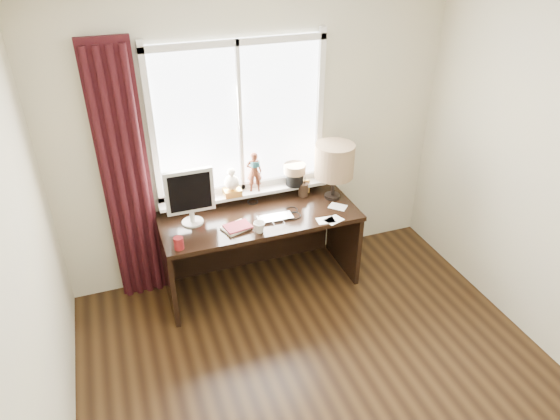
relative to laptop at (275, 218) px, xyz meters
name	(u,v)px	position (x,y,z in m)	size (l,w,h in m)	color
ceiling	(394,21)	(0.00, -1.52, 1.84)	(3.50, 4.00, 0.00)	white
wall_back	(256,138)	(0.00, 0.48, 0.54)	(3.50, 2.60, 0.00)	beige
wall_left	(15,354)	(-1.75, -1.52, 0.54)	(4.00, 2.60, 0.00)	beige
laptop	(275,218)	(0.00, 0.00, 0.00)	(0.30, 0.19, 0.02)	silver
mug	(259,227)	(-0.19, -0.14, 0.04)	(0.10, 0.09, 0.10)	white
red_cup	(179,243)	(-0.84, -0.16, 0.04)	(0.08, 0.08, 0.10)	maroon
window	(243,141)	(-0.14, 0.43, 0.55)	(1.52, 0.23, 1.40)	white
curtain	(127,182)	(-1.14, 0.39, 0.35)	(0.38, 0.09, 2.25)	black
desk	(257,232)	(-0.10, 0.21, -0.26)	(1.70, 0.70, 0.75)	black
monitor	(190,194)	(-0.67, 0.18, 0.27)	(0.40, 0.18, 0.49)	beige
notebook_stack	(237,227)	(-0.35, -0.04, 0.00)	(0.26, 0.22, 0.03)	beige
brush_holder	(303,189)	(0.38, 0.30, 0.05)	(0.09, 0.09, 0.25)	black
icon_frame	(304,187)	(0.40, 0.34, 0.05)	(0.10, 0.03, 0.13)	gold
table_lamp	(334,161)	(0.61, 0.18, 0.35)	(0.35, 0.35, 0.52)	black
loose_papers	(333,215)	(0.48, -0.12, -0.01)	(0.37, 0.36, 0.00)	white
desk_cables	(282,210)	(0.10, 0.11, -0.01)	(0.41, 0.49, 0.01)	black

